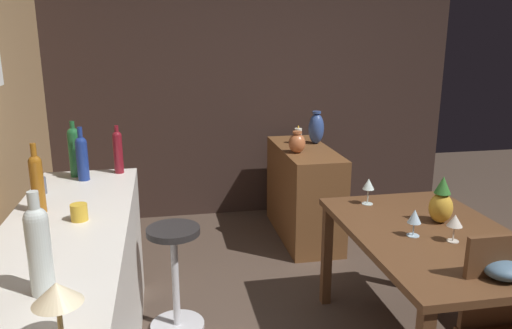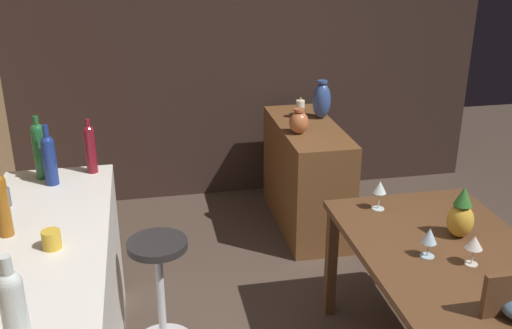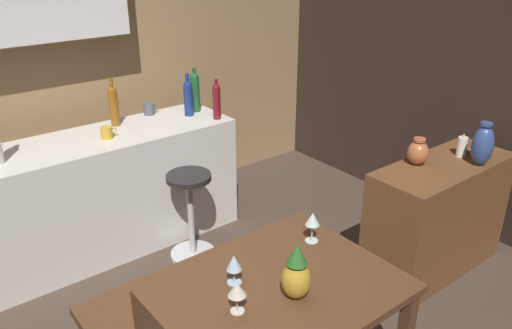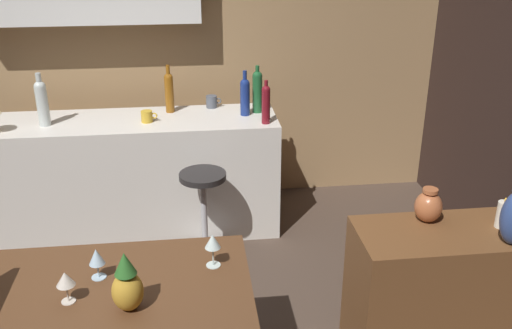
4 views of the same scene
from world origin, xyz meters
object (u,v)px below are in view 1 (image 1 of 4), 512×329
Objects in this scene: wine_glass_center at (368,185)px; vase_copper at (297,143)px; wine_glass_left at (414,217)px; wine_bottle_clear at (39,246)px; bar_stool at (175,276)px; cup_slate at (39,186)px; pillar_candle_tall at (298,136)px; sideboard_cabinet at (304,193)px; wine_glass_right at (455,221)px; wine_bottle_ruby at (118,150)px; wine_bottle_amber at (37,181)px; vase_ceramic_blue at (316,128)px; wine_bottle_green at (74,150)px; cup_mustard at (79,212)px; counter_lamp at (57,297)px; wine_bottle_cobalt at (82,156)px; pineapple_centerpiece at (441,203)px; fruit_bowl at (503,270)px; dining_table at (433,247)px.

vase_copper is at bearing 8.27° from wine_glass_center.
wine_bottle_clear is at bearing 108.41° from wine_glass_left.
wine_glass_left is (-0.52, -1.26, 0.49)m from bar_stool.
wine_bottle_clear reaches higher than cup_slate.
pillar_candle_tall is at bearing 2.66° from wine_glass_left.
wine_glass_right is (-1.91, -0.25, 0.44)m from sideboard_cabinet.
cup_slate is at bearing 81.82° from bar_stool.
wine_glass_right is at bearing -121.96° from wine_bottle_ruby.
bar_stool is 4.08× the size of pillar_candle_tall.
wine_bottle_amber is at bearing 127.61° from vase_copper.
wine_glass_left reaches higher than sideboard_cabinet.
wine_bottle_amber is 1.98× the size of vase_copper.
vase_ceramic_blue reaches higher than wine_glass_left.
wine_bottle_green reaches higher than cup_mustard.
vase_ceramic_blue reaches higher than wine_glass_center.
sideboard_cabinet is 6.52× the size of wine_glass_center.
wine_glass_center is at bearing -47.90° from counter_lamp.
counter_lamp is (-1.42, 0.35, 0.69)m from bar_stool.
wine_glass_center is 0.50× the size of wine_bottle_cobalt.
wine_glass_center is 1.42× the size of cup_slate.
vase_ceramic_blue is (1.33, -2.08, 0.01)m from cup_slate.
cup_mustard is 2.46m from pillar_candle_tall.
pineapple_centerpiece is 2.13m from wine_bottle_clear.
pineapple_centerpiece is 1.55m from vase_copper.
wine_bottle_cobalt is (0.35, 0.53, 0.69)m from bar_stool.
counter_lamp reaches higher than fruit_bowl.
cup_slate reaches higher than bar_stool.
counter_lamp is (-1.43, 1.58, 0.19)m from wine_glass_center.
wine_bottle_green is 0.99× the size of wine_bottle_amber.
vase_copper is at bearing -29.17° from counter_lamp.
wine_bottle_amber is 2.20m from vase_copper.
pineapple_centerpiece is at bearing -69.66° from wine_bottle_clear.
sideboard_cabinet is at bearing 2.06° from wine_glass_center.
vase_ceramic_blue is (1.94, 0.07, 0.31)m from dining_table.
wine_glass_left is 0.55× the size of pineapple_centerpiece.
cup_slate is at bearing 131.24° from wine_bottle_ruby.
wine_bottle_amber is at bearing 128.92° from sideboard_cabinet.
wine_glass_left is at bearing -98.91° from wine_bottle_amber.
wine_glass_center is at bearing -77.06° from cup_mustard.
dining_table is at bearing -109.83° from bar_stool.
wine_glass_center reaches higher than dining_table.
wine_bottle_ruby is (0.46, 1.55, 0.19)m from wine_glass_center.
wine_bottle_clear is 1.28× the size of vase_ceramic_blue.
bar_stool is 1.77× the size of wine_bottle_clear.
wine_bottle_amber is at bearing 96.76° from wine_glass_center.
wine_bottle_green is 1.54m from wine_bottle_clear.
vase_copper is at bearing -63.99° from wine_bottle_cobalt.
wine_bottle_amber is at bearing 53.48° from cup_mustard.
dining_table is 4.02× the size of wine_bottle_cobalt.
wine_bottle_cobalt reaches higher than vase_ceramic_blue.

